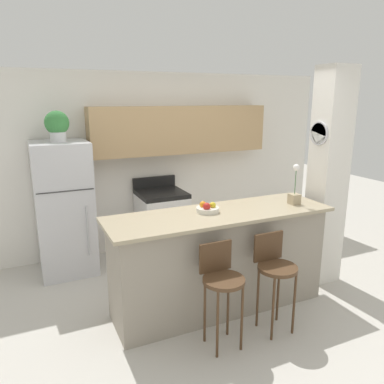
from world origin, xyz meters
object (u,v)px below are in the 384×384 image
object	(u,v)px
refrigerator	(64,208)
potted_plant_on_fridge	(57,125)
bar_stool_right	(275,268)
bar_stool_left	(222,280)
fruit_bowl	(207,209)
stove_range	(162,222)
orchid_vase	(295,192)

from	to	relation	value
refrigerator	potted_plant_on_fridge	world-z (taller)	potted_plant_on_fridge
bar_stool_right	potted_plant_on_fridge	distance (m)	2.99
bar_stool_left	fruit_bowl	bearing A→B (deg)	74.71
bar_stool_left	bar_stool_right	size ratio (longest dim) A/B	1.00
refrigerator	stove_range	size ratio (longest dim) A/B	1.57
fruit_bowl	refrigerator	bearing A→B (deg)	128.79
bar_stool_left	fruit_bowl	distance (m)	0.79
potted_plant_on_fridge	refrigerator	bearing A→B (deg)	-64.45
potted_plant_on_fridge	orchid_vase	world-z (taller)	potted_plant_on_fridge
potted_plant_on_fridge	fruit_bowl	xyz separation A→B (m)	(1.24, -1.54, -0.78)
bar_stool_right	potted_plant_on_fridge	size ratio (longest dim) A/B	2.58
bar_stool_left	bar_stool_right	world-z (taller)	same
bar_stool_left	potted_plant_on_fridge	size ratio (longest dim) A/B	2.58
orchid_vase	fruit_bowl	xyz separation A→B (m)	(-1.00, 0.12, -0.09)
bar_stool_right	refrigerator	bearing A→B (deg)	127.37
refrigerator	orchid_vase	world-z (taller)	refrigerator
fruit_bowl	bar_stool_right	bearing A→B (deg)	-56.42
refrigerator	bar_stool_right	size ratio (longest dim) A/B	1.78
refrigerator	orchid_vase	size ratio (longest dim) A/B	3.81
bar_stool_right	fruit_bowl	world-z (taller)	fruit_bowl
bar_stool_right	potted_plant_on_fridge	world-z (taller)	potted_plant_on_fridge
refrigerator	potted_plant_on_fridge	size ratio (longest dim) A/B	4.58
orchid_vase	potted_plant_on_fridge	bearing A→B (deg)	143.39
stove_range	orchid_vase	xyz separation A→B (m)	(0.92, -1.71, 0.74)
refrigerator	stove_range	distance (m)	1.37
refrigerator	fruit_bowl	distance (m)	2.00
bar_stool_left	stove_range	bearing A→B (deg)	83.61
orchid_vase	fruit_bowl	world-z (taller)	orchid_vase
bar_stool_right	fruit_bowl	bearing A→B (deg)	123.58
bar_stool_left	potted_plant_on_fridge	distance (m)	2.71
bar_stool_right	fruit_bowl	distance (m)	0.88
stove_range	potted_plant_on_fridge	distance (m)	1.94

